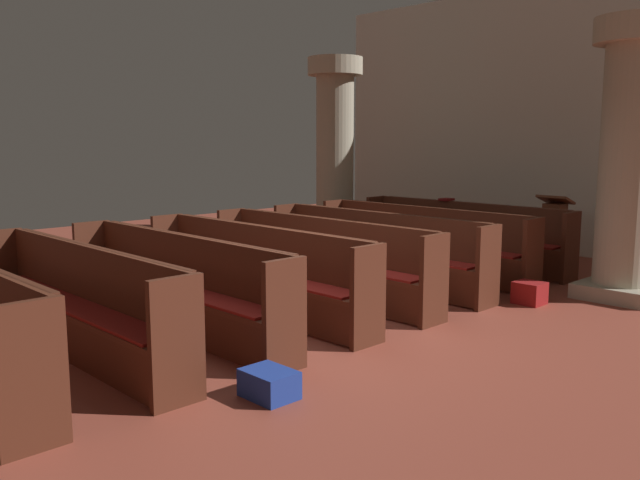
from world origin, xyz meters
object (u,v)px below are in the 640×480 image
Objects in this scene: pew_row_0 at (463,233)px; pew_row_2 at (375,248)px; hymn_book at (446,199)px; lectern at (554,236)px; pew_row_3 at (319,257)px; pillar_aisle_side at (629,156)px; pew_row_4 at (253,268)px; pillar_far_side at (335,151)px; kneeler_box_blue at (269,384)px; pew_row_6 at (75,298)px; pew_row_1 at (422,240)px; kneeler_box_red at (530,293)px; pew_row_5 at (173,282)px.

pew_row_2 is at bearing -90.00° from pew_row_0.
pew_row_0 is at bearing -22.49° from hymn_book.
pew_row_3 is at bearing -103.30° from lectern.
pillar_aisle_side is (2.58, 2.60, 1.23)m from pew_row_3.
pew_row_2 is 1.00× the size of pew_row_4.
pillar_far_side is 8.31× the size of kneeler_box_blue.
pew_row_2 is at bearing 90.00° from pew_row_4.
pew_row_4 is at bearing 90.00° from pew_row_6.
pew_row_1 is 8.83× the size of kneeler_box_blue.
pillar_far_side is (-2.53, 2.83, 1.23)m from pew_row_3.
lectern is at bearing 137.43° from pillar_aisle_side.
pew_row_0 is at bearing 110.24° from kneeler_box_blue.
pew_row_0 is 1.00× the size of pew_row_6.
pew_row_0 is 3.06m from pew_row_3.
pillar_aisle_side is at bearing -12.01° from hymn_book.
pew_row_1 is 1.00× the size of pew_row_3.
pew_row_3 is 1.00× the size of pew_row_6.
pew_row_0 is 2.50m from kneeler_box_red.
hymn_book is at bearing 167.99° from pillar_aisle_side.
lectern is (0.96, 1.02, -0.04)m from pew_row_0.
hymn_book is (-0.44, 5.28, 0.48)m from pew_row_5.
pew_row_6 reaches higher than kneeler_box_blue.
hymn_book is at bearing 95.93° from pew_row_4.
pillar_aisle_side reaches higher than pew_row_5.
pew_row_3 is 3.26m from kneeler_box_blue.
pew_row_6 is (0.00, -1.02, 0.00)m from pew_row_5.
pillar_aisle_side and pillar_far_side have the same top height.
kneeler_box_blue is (2.05, -2.50, -0.39)m from pew_row_3.
pillar_far_side is 3.06× the size of lectern.
pew_row_5 is (0.00, -1.02, 0.00)m from pew_row_4.
pew_row_1 is at bearing 90.00° from pew_row_2.
pew_row_4 is 5.19m from lectern.
pew_row_2 reaches higher than kneeler_box_red.
pew_row_4 reaches higher than kneeler_box_red.
pew_row_2 is 3.26m from pillar_aisle_side.
pew_row_0 is 10.76× the size of kneeler_box_red.
pew_row_3 is at bearing -90.00° from pew_row_1.
pew_row_0 is 16.01× the size of hymn_book.
pew_row_5 is 5.32m from hymn_book.
pillar_aisle_side reaches higher than hymn_book.
kneeler_box_red is (2.40, -1.69, -0.85)m from hymn_book.
pew_row_1 is 5.09m from pew_row_6.
pew_row_2 is (0.00, -2.04, 0.00)m from pew_row_0.
pew_row_3 is at bearing -90.00° from pew_row_2.
pew_row_2 is 1.00× the size of pew_row_6.
kneeler_box_red is 4.05m from kneeler_box_blue.
pew_row_6 is at bearing -90.00° from pew_row_5.
pew_row_6 is (0.00, -4.07, 0.00)m from pew_row_2.
pew_row_2 and pew_row_5 have the same top height.
pillar_far_side reaches higher than hymn_book.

